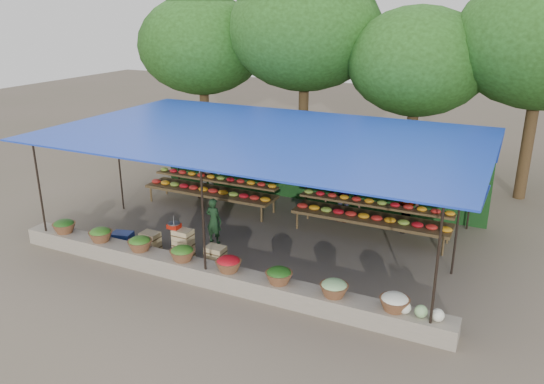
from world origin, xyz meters
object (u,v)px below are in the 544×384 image
at_px(crate_counter, 183,247).
at_px(vendor_seated, 214,221).
at_px(weighing_scale, 174,225).
at_px(blue_crate_front, 121,238).
at_px(blue_crate_back, 122,238).

bearing_deg(crate_counter, vendor_seated, 80.43).
bearing_deg(vendor_seated, crate_counter, 83.62).
relative_size(weighing_scale, blue_crate_front, 0.67).
height_order(crate_counter, blue_crate_front, crate_counter).
height_order(crate_counter, weighing_scale, weighing_scale).
bearing_deg(blue_crate_back, crate_counter, -15.30).
relative_size(crate_counter, blue_crate_front, 4.98).
bearing_deg(weighing_scale, blue_crate_front, 178.65).
relative_size(weighing_scale, blue_crate_back, 0.62).
bearing_deg(crate_counter, blue_crate_back, 178.54).
distance_m(weighing_scale, blue_crate_front, 1.87).
distance_m(weighing_scale, vendor_seated, 1.23).
distance_m(vendor_seated, blue_crate_back, 2.42).
relative_size(blue_crate_front, blue_crate_back, 0.92).
bearing_deg(vendor_seated, blue_crate_front, 30.35).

